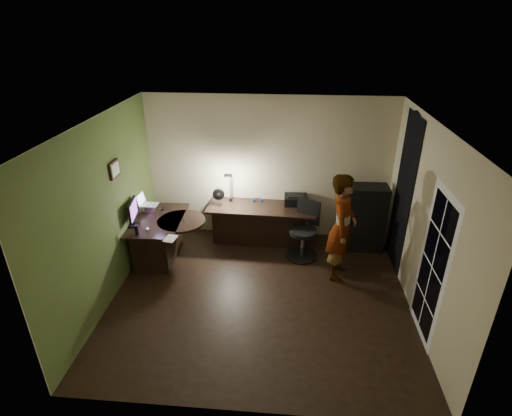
# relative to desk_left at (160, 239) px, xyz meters

# --- Properties ---
(floor) EXTENTS (4.50, 4.00, 0.01)m
(floor) POSITION_rel_desk_left_xyz_m (1.83, -0.95, -0.39)
(floor) COLOR black
(floor) RESTS_ON ground
(ceiling) EXTENTS (4.50, 4.00, 0.01)m
(ceiling) POSITION_rel_desk_left_xyz_m (1.83, -0.95, 2.32)
(ceiling) COLOR silver
(ceiling) RESTS_ON floor
(wall_back) EXTENTS (4.50, 0.01, 2.70)m
(wall_back) POSITION_rel_desk_left_xyz_m (1.83, 1.06, 0.97)
(wall_back) COLOR #BEB38D
(wall_back) RESTS_ON floor
(wall_front) EXTENTS (4.50, 0.01, 2.70)m
(wall_front) POSITION_rel_desk_left_xyz_m (1.83, -2.95, 0.97)
(wall_front) COLOR #BEB38D
(wall_front) RESTS_ON floor
(wall_left) EXTENTS (0.01, 4.00, 2.70)m
(wall_left) POSITION_rel_desk_left_xyz_m (-0.42, -0.95, 0.97)
(wall_left) COLOR #BEB38D
(wall_left) RESTS_ON floor
(wall_right) EXTENTS (0.01, 4.00, 2.70)m
(wall_right) POSITION_rel_desk_left_xyz_m (4.08, -0.95, 0.97)
(wall_right) COLOR #BEB38D
(wall_right) RESTS_ON floor
(green_wall_overlay) EXTENTS (0.00, 4.00, 2.70)m
(green_wall_overlay) POSITION_rel_desk_left_xyz_m (-0.41, -0.95, 0.97)
(green_wall_overlay) COLOR #475A27
(green_wall_overlay) RESTS_ON floor
(arched_doorway) EXTENTS (0.01, 0.90, 2.60)m
(arched_doorway) POSITION_rel_desk_left_xyz_m (4.07, 0.20, 0.92)
(arched_doorway) COLOR black
(arched_doorway) RESTS_ON floor
(french_door) EXTENTS (0.02, 0.92, 2.10)m
(french_door) POSITION_rel_desk_left_xyz_m (4.07, -1.50, 0.67)
(french_door) COLOR white
(french_door) RESTS_ON floor
(framed_picture) EXTENTS (0.04, 0.30, 0.25)m
(framed_picture) POSITION_rel_desk_left_xyz_m (-0.39, -0.50, 1.47)
(framed_picture) COLOR black
(framed_picture) RESTS_ON wall_left
(desk_left) EXTENTS (0.85, 1.35, 0.76)m
(desk_left) POSITION_rel_desk_left_xyz_m (0.00, 0.00, 0.00)
(desk_left) COLOR black
(desk_left) RESTS_ON floor
(desk_right) EXTENTS (2.01, 0.77, 0.75)m
(desk_right) POSITION_rel_desk_left_xyz_m (1.73, 0.68, -0.01)
(desk_right) COLOR black
(desk_right) RESTS_ON floor
(cabinet) EXTENTS (0.83, 0.42, 1.24)m
(cabinet) POSITION_rel_desk_left_xyz_m (3.54, 0.64, 0.24)
(cabinet) COLOR black
(cabinet) RESTS_ON floor
(laptop_stand) EXTENTS (0.26, 0.22, 0.10)m
(laptop_stand) POSITION_rel_desk_left_xyz_m (-0.28, 0.31, 0.44)
(laptop_stand) COLOR silver
(laptop_stand) RESTS_ON desk_left
(laptop) EXTENTS (0.33, 0.31, 0.21)m
(laptop) POSITION_rel_desk_left_xyz_m (-0.24, 0.31, 0.60)
(laptop) COLOR silver
(laptop) RESTS_ON laptop_stand
(monitor) EXTENTS (0.17, 0.50, 0.32)m
(monitor) POSITION_rel_desk_left_xyz_m (-0.33, -0.25, 0.55)
(monitor) COLOR black
(monitor) RESTS_ON desk_left
(mouse) EXTENTS (0.06, 0.09, 0.03)m
(mouse) POSITION_rel_desk_left_xyz_m (-0.06, -0.38, 0.40)
(mouse) COLOR silver
(mouse) RESTS_ON desk_left
(phone) EXTENTS (0.06, 0.12, 0.01)m
(phone) POSITION_rel_desk_left_xyz_m (-0.03, 0.40, 0.39)
(phone) COLOR black
(phone) RESTS_ON desk_left
(pen) EXTENTS (0.07, 0.15, 0.01)m
(pen) POSITION_rel_desk_left_xyz_m (0.45, 0.02, 0.39)
(pen) COLOR black
(pen) RESTS_ON desk_left
(speaker) EXTENTS (0.07, 0.07, 0.16)m
(speaker) POSITION_rel_desk_left_xyz_m (-0.17, -0.55, 0.47)
(speaker) COLOR black
(speaker) RESTS_ON desk_left
(notepad) EXTENTS (0.20, 0.25, 0.01)m
(notepad) POSITION_rel_desk_left_xyz_m (0.40, -0.64, 0.39)
(notepad) COLOR silver
(notepad) RESTS_ON desk_left
(desk_fan) EXTENTS (0.23, 0.14, 0.34)m
(desk_fan) POSITION_rel_desk_left_xyz_m (0.94, 0.69, 0.53)
(desk_fan) COLOR black
(desk_fan) RESTS_ON desk_right
(headphones) EXTENTS (0.19, 0.12, 0.08)m
(headphones) POSITION_rel_desk_left_xyz_m (1.64, 0.91, 0.40)
(headphones) COLOR navy
(headphones) RESTS_ON desk_right
(printer) EXTENTS (0.43, 0.34, 0.19)m
(printer) POSITION_rel_desk_left_xyz_m (2.35, 0.86, 0.45)
(printer) COLOR black
(printer) RESTS_ON desk_right
(desk_lamp) EXTENTS (0.22, 0.33, 0.66)m
(desk_lamp) POSITION_rel_desk_left_xyz_m (1.13, 0.88, 0.69)
(desk_lamp) COLOR black
(desk_lamp) RESTS_ON desk_right
(office_chair) EXTENTS (0.75, 0.75, 1.02)m
(office_chair) POSITION_rel_desk_left_xyz_m (2.49, 0.24, 0.13)
(office_chair) COLOR black
(office_chair) RESTS_ON floor
(person) EXTENTS (0.56, 0.72, 1.79)m
(person) POSITION_rel_desk_left_xyz_m (3.07, -0.26, 0.51)
(person) COLOR #D8A88C
(person) RESTS_ON floor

